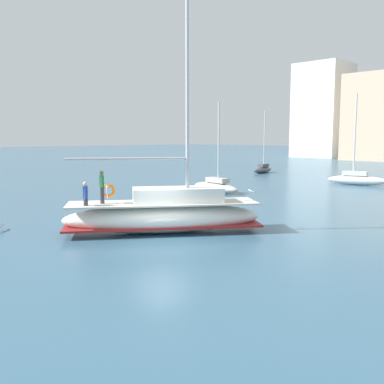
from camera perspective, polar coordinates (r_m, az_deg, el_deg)
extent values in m
plane|color=#38607A|center=(19.70, -3.87, -6.38)|extent=(400.00, 400.00, 0.00)
ellipsoid|color=white|center=(21.34, -3.80, -3.41)|extent=(7.62, 9.16, 1.40)
cube|color=maroon|center=(21.40, -3.79, -4.24)|extent=(7.53, 9.02, 0.10)
cube|color=beige|center=(21.21, -3.81, -1.44)|extent=(7.18, 8.66, 0.08)
cube|color=white|center=(21.23, -1.89, -0.36)|extent=(3.91, 4.48, 0.70)
cylinder|color=silver|center=(21.22, -0.62, 12.76)|extent=(0.16, 0.16, 10.39)
cylinder|color=#B7B7BC|center=(20.92, -8.46, 4.32)|extent=(3.51, 4.71, 0.12)
cylinder|color=silver|center=(21.97, 7.73, 0.15)|extent=(0.76, 0.58, 0.06)
torus|color=orange|center=(22.25, -10.88, 0.17)|extent=(0.53, 0.65, 0.70)
cylinder|color=#33333D|center=(21.10, -11.64, -0.41)|extent=(0.20, 0.20, 0.80)
cube|color=#338C4C|center=(21.02, -11.68, 1.43)|extent=(0.38, 0.35, 0.56)
sphere|color=#9E7051|center=(20.99, -11.71, 2.48)|extent=(0.20, 0.20, 0.20)
cylinder|color=#338C4C|center=(21.25, -11.65, 1.35)|extent=(0.09, 0.09, 0.50)
cylinder|color=#338C4C|center=(20.81, -11.71, 1.23)|extent=(0.09, 0.09, 0.50)
cylinder|color=#33333D|center=(20.64, -13.69, -1.27)|extent=(0.20, 0.20, 0.35)
cube|color=#3351AD|center=(20.58, -13.73, -0.01)|extent=(0.38, 0.35, 0.56)
sphere|color=beige|center=(20.53, -13.76, 1.07)|extent=(0.20, 0.20, 0.20)
cylinder|color=#3351AD|center=(20.80, -13.67, -0.08)|extent=(0.09, 0.09, 0.50)
cylinder|color=#3351AD|center=(20.37, -13.78, -0.23)|extent=(0.09, 0.09, 0.50)
torus|color=silver|center=(21.06, -11.00, 0.19)|extent=(0.65, 0.50, 0.76)
ellipsoid|color=#4C4C51|center=(57.67, 9.19, 2.85)|extent=(1.85, 4.78, 0.75)
cube|color=#4C4C51|center=(57.84, 9.30, 3.43)|extent=(1.01, 1.96, 0.40)
cylinder|color=silver|center=(57.83, 9.42, 6.82)|extent=(0.12, 0.12, 7.24)
ellipsoid|color=silver|center=(45.43, 20.79, 1.44)|extent=(5.81, 2.70, 0.92)
cube|color=silver|center=(45.42, 20.48, 2.29)|extent=(2.41, 1.40, 0.40)
cylinder|color=silver|center=(45.31, 20.51, 7.02)|extent=(0.14, 0.14, 7.88)
ellipsoid|color=#B7B2A8|center=(36.72, 3.04, 0.61)|extent=(5.43, 1.90, 0.86)
cube|color=#B7B2A8|center=(36.46, 3.32, 1.56)|extent=(2.21, 1.07, 0.40)
cylinder|color=silver|center=(36.19, 3.49, 6.44)|extent=(0.13, 0.13, 6.60)
cube|color=#9E9993|center=(23.84, -23.63, -3.97)|extent=(0.48, 0.49, 0.14)
cube|color=silver|center=(107.21, 16.68, 10.08)|extent=(10.83, 10.60, 21.32)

